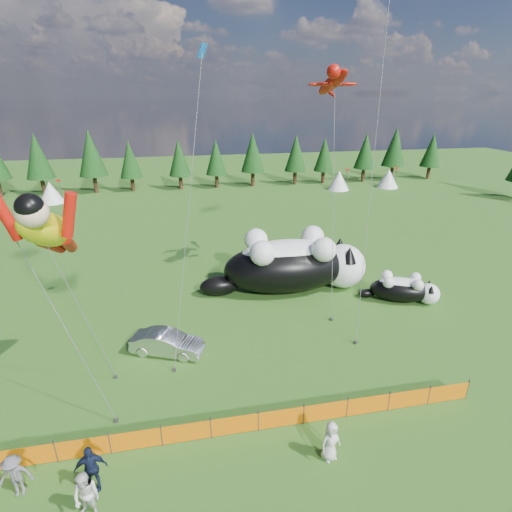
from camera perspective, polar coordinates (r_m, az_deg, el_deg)
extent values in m
plane|color=#0D3B0A|center=(20.70, -4.29, -18.15)|extent=(160.00, 160.00, 0.00)
cylinder|color=#262626|center=(18.85, -26.69, -23.66)|extent=(0.06, 0.06, 1.10)
cylinder|color=#262626|center=(18.37, -20.15, -23.81)|extent=(0.06, 0.06, 1.10)
cylinder|color=#262626|center=(18.11, -13.35, -23.66)|extent=(0.06, 0.06, 1.10)
cylinder|color=#262626|center=(18.07, -6.46, -23.21)|extent=(0.06, 0.06, 1.10)
cylinder|color=#262626|center=(18.25, 0.32, -22.48)|extent=(0.06, 0.06, 1.10)
cylinder|color=#262626|center=(18.64, 6.81, -21.49)|extent=(0.06, 0.06, 1.10)
cylinder|color=#262626|center=(19.23, 12.87, -20.33)|extent=(0.06, 0.06, 1.10)
cylinder|color=#262626|center=(20.01, 18.43, -19.07)|extent=(0.06, 0.06, 1.10)
cylinder|color=#262626|center=(20.95, 23.46, -17.76)|extent=(0.06, 0.06, 1.10)
cylinder|color=#262626|center=(22.03, 27.95, -16.46)|extent=(0.06, 0.06, 1.10)
cube|color=#E16704|center=(19.19, -29.78, -23.60)|extent=(2.00, 0.04, 0.90)
cube|color=#E16704|center=(18.62, -23.44, -23.88)|extent=(2.00, 0.04, 0.90)
cube|color=#E16704|center=(18.25, -16.75, -23.88)|extent=(2.00, 0.04, 0.90)
cube|color=#E16704|center=(18.10, -9.89, -23.59)|extent=(2.00, 0.04, 0.90)
cube|color=#E16704|center=(18.17, -3.04, -22.99)|extent=(2.00, 0.04, 0.90)
cube|color=#E16704|center=(18.45, 3.60, -22.12)|extent=(2.00, 0.04, 0.90)
cube|color=#E16704|center=(18.95, 9.89, -21.04)|extent=(2.00, 0.04, 0.90)
cube|color=#E16704|center=(19.63, 15.70, -19.82)|extent=(2.00, 0.04, 0.90)
cube|color=#E16704|center=(20.49, 20.99, -18.52)|extent=(2.00, 0.04, 0.90)
cube|color=#E16704|center=(21.50, 25.75, -17.21)|extent=(2.00, 0.04, 0.90)
ellipsoid|color=black|center=(28.73, 4.42, -1.60)|extent=(9.25, 4.57, 3.64)
ellipsoid|color=white|center=(28.38, 4.47, 0.09)|extent=(6.98, 3.28, 2.23)
sphere|color=white|center=(30.04, 12.32, -1.40)|extent=(3.24, 3.24, 3.24)
sphere|color=#E85A89|center=(30.56, 14.73, -1.22)|extent=(0.45, 0.45, 0.45)
ellipsoid|color=black|center=(28.54, -5.21, -4.27)|extent=(2.88, 1.52, 1.42)
cone|color=black|center=(28.72, 13.20, 0.21)|extent=(1.13, 1.13, 1.13)
cone|color=black|center=(30.40, 11.87, 1.56)|extent=(1.13, 1.13, 1.13)
sphere|color=white|center=(29.85, 8.10, 2.72)|extent=(1.70, 1.70, 1.70)
sphere|color=white|center=(27.51, 9.67, 0.91)|extent=(1.70, 1.70, 1.70)
sphere|color=white|center=(28.92, 0.01, 2.30)|extent=(1.70, 1.70, 1.70)
sphere|color=white|center=(26.49, 0.92, 0.39)|extent=(1.70, 1.70, 1.70)
ellipsoid|color=black|center=(29.36, 19.87, -4.59)|extent=(4.46, 3.35, 1.62)
ellipsoid|color=white|center=(29.19, 19.97, -3.88)|extent=(3.34, 2.46, 0.99)
sphere|color=white|center=(29.74, 23.45, -4.98)|extent=(1.44, 1.44, 1.44)
sphere|color=#E85A89|center=(29.88, 24.60, -5.06)|extent=(0.20, 0.20, 0.20)
ellipsoid|color=black|center=(29.33, 15.57, -5.15)|extent=(1.41, 1.08, 0.63)
cone|color=black|center=(29.12, 23.76, -4.35)|extent=(0.50, 0.50, 0.50)
cone|color=black|center=(29.89, 23.48, -3.63)|extent=(0.50, 0.50, 0.50)
sphere|color=white|center=(29.73, 21.82, -2.90)|extent=(0.76, 0.76, 0.76)
sphere|color=white|center=(28.69, 22.14, -3.87)|extent=(0.76, 0.76, 0.76)
sphere|color=white|center=(29.45, 18.21, -2.63)|extent=(0.76, 0.76, 0.76)
sphere|color=white|center=(28.39, 18.40, -3.60)|extent=(0.76, 0.76, 0.76)
imported|color=silver|center=(22.98, -12.58, -12.03)|extent=(4.22, 2.76, 1.32)
imported|color=silver|center=(16.47, -23.06, -29.07)|extent=(1.08, 0.86, 1.93)
imported|color=#131A34|center=(17.18, -22.54, -26.24)|extent=(1.19, 0.68, 1.94)
imported|color=#545458|center=(18.16, -31.16, -25.31)|extent=(1.18, 0.67, 1.76)
imported|color=silver|center=(17.31, 10.61, -24.55)|extent=(0.98, 0.78, 1.75)
cylinder|color=#595959|center=(19.79, -23.23, -7.23)|extent=(0.03, 0.03, 8.40)
cube|color=#262626|center=(22.29, -19.42, -15.93)|extent=(0.15, 0.15, 0.16)
cylinder|color=#595959|center=(26.44, 10.81, 8.05)|extent=(0.03, 0.03, 15.35)
cube|color=#262626|center=(26.11, 10.73, -8.86)|extent=(0.15, 0.15, 0.16)
cylinder|color=#595959|center=(18.59, -28.46, -3.37)|extent=(0.03, 0.03, 13.49)
cube|color=#262626|center=(19.90, -19.31, -21.29)|extent=(0.15, 0.15, 0.16)
cylinder|color=#595959|center=(20.13, -9.73, 5.48)|extent=(0.03, 0.03, 15.75)
cube|color=#262626|center=(21.95, -11.56, -15.63)|extent=(0.15, 0.15, 0.16)
cylinder|color=#595959|center=(24.44, 16.42, 12.64)|extent=(0.03, 0.03, 20.63)
cube|color=#262626|center=(24.22, 14.06, -11.88)|extent=(0.15, 0.15, 0.16)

